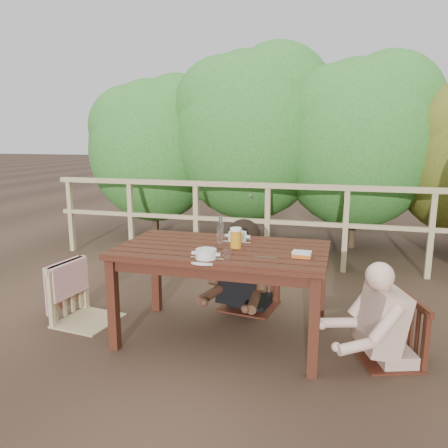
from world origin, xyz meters
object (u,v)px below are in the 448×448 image
(chair_right, at_px, (391,305))
(bottle, at_px, (220,232))
(table, at_px, (222,294))
(soup_far, at_px, (237,237))
(beer_glass, at_px, (236,239))
(diner_right, at_px, (398,280))
(soup_near, at_px, (206,255))
(woman, at_px, (250,239))
(tumbler, at_px, (227,256))
(butter_tub, at_px, (302,255))
(chair_far, at_px, (250,257))
(bread_roll, at_px, (205,251))
(chair_left, at_px, (85,268))

(chair_right, relative_size, bottle, 3.49)
(table, distance_m, soup_far, 0.47)
(soup_far, height_order, beer_glass, beer_glass)
(diner_right, relative_size, bottle, 5.00)
(soup_far, height_order, bottle, bottle)
(chair_right, relative_size, soup_near, 3.42)
(woman, distance_m, tumbler, 1.00)
(bottle, bearing_deg, woman, 81.31)
(chair_right, xyz_separation_m, tumbler, (-1.10, -0.28, 0.34))
(table, height_order, butter_tub, butter_tub)
(soup_far, distance_m, tumbler, 0.54)
(chair_far, xyz_separation_m, bread_roll, (-0.13, -0.89, 0.28))
(bread_roll, bearing_deg, bottle, 83.27)
(diner_right, bearing_deg, soup_far, 58.91)
(diner_right, xyz_separation_m, soup_far, (-1.18, 0.26, 0.17))
(soup_far, distance_m, beer_glass, 0.24)
(tumbler, bearing_deg, beer_glass, 92.44)
(soup_near, bearing_deg, woman, 84.96)
(woman, xyz_separation_m, soup_near, (-0.09, -1.02, 0.12))
(chair_right, height_order, beer_glass, beer_glass)
(chair_left, relative_size, woman, 0.74)
(bread_roll, distance_m, tumbler, 0.19)
(bread_roll, bearing_deg, beer_glass, 53.99)
(chair_far, distance_m, chair_right, 1.34)
(chair_left, bearing_deg, bread_roll, -93.92)
(chair_far, distance_m, soup_far, 0.52)
(bread_roll, relative_size, butter_tub, 0.87)
(soup_near, xyz_separation_m, tumbler, (0.14, 0.03, -0.00))
(chair_left, relative_size, soup_far, 3.83)
(table, relative_size, bread_roll, 13.86)
(bread_roll, xyz_separation_m, tumbler, (0.18, -0.08, 0.00))
(woman, bearing_deg, chair_left, 37.76)
(beer_glass, bearing_deg, bottle, 159.96)
(chair_left, distance_m, butter_tub, 1.81)
(tumbler, bearing_deg, diner_right, 13.87)
(bread_roll, bearing_deg, chair_left, 169.23)
(woman, distance_m, bottle, 0.68)
(chair_right, bearing_deg, diner_right, 71.25)
(woman, xyz_separation_m, soup_far, (-0.01, -0.45, 0.12))
(chair_left, bearing_deg, table, -82.63)
(chair_left, distance_m, woman, 1.44)
(woman, height_order, butter_tub, woman)
(chair_right, xyz_separation_m, bread_roll, (-1.27, -0.20, 0.34))
(woman, height_order, soup_far, woman)
(chair_right, relative_size, tumbler, 11.10)
(diner_right, relative_size, soup_near, 4.90)
(woman, xyz_separation_m, beer_glass, (0.03, -0.69, 0.16))
(butter_tub, bearing_deg, beer_glass, 168.87)
(bread_roll, bearing_deg, soup_far, 75.37)
(table, bearing_deg, butter_tub, -11.73)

